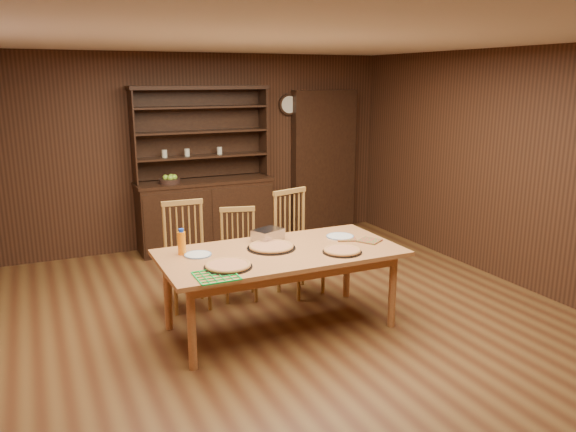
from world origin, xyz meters
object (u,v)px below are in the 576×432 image
chair_right (296,238)px  juice_bottle (182,243)px  dining_table (280,258)px  chair_left (186,251)px  chair_center (239,251)px  china_hutch (205,205)px

chair_right → juice_bottle: 1.49m
dining_table → chair_left: size_ratio=2.01×
chair_center → chair_right: chair_right is taller
dining_table → chair_center: 0.93m
dining_table → juice_bottle: 0.89m
china_hutch → chair_center: bearing=-96.0°
chair_center → chair_right: (0.61, -0.11, 0.09)m
juice_bottle → chair_right: bearing=20.9°
chair_center → chair_left: bearing=-167.0°
china_hutch → dining_table: (-0.12, -2.79, 0.09)m
chair_right → china_hutch: bearing=86.2°
dining_table → chair_center: chair_center is taller
dining_table → chair_left: chair_left is taller
chair_right → dining_table: bearing=-139.5°
chair_left → dining_table: bearing=-52.7°
juice_bottle → chair_center: bearing=39.9°
dining_table → chair_right: 0.96m
dining_table → juice_bottle: bearing=162.1°
chair_right → juice_bottle: chair_right is taller
china_hutch → chair_center: china_hutch is taller
juice_bottle → china_hutch: bearing=69.1°
china_hutch → chair_left: bearing=-112.1°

